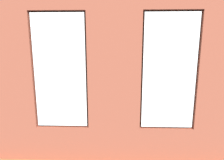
# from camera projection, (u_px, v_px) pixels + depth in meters

# --- Properties ---
(ground_plane) EXTENTS (6.85, 6.11, 0.10)m
(ground_plane) POSITION_uv_depth(u_px,v_px,m) (116.00, 112.00, 6.08)
(ground_plane) COLOR brown
(brick_wall_with_windows) EXTENTS (6.25, 0.30, 3.05)m
(brick_wall_with_windows) POSITION_uv_depth(u_px,v_px,m) (114.00, 85.00, 3.18)
(brick_wall_with_windows) COLOR brown
(brick_wall_with_windows) RESTS_ON ground_plane
(white_wall_right) EXTENTS (0.10, 5.11, 3.05)m
(white_wall_right) POSITION_uv_depth(u_px,v_px,m) (22.00, 68.00, 5.70)
(white_wall_right) COLOR silver
(white_wall_right) RESTS_ON ground_plane
(couch_by_window) EXTENTS (1.99, 0.87, 0.80)m
(couch_by_window) POSITION_uv_depth(u_px,v_px,m) (123.00, 128.00, 4.02)
(couch_by_window) COLOR black
(couch_by_window) RESTS_ON ground_plane
(couch_left) EXTENTS (1.00, 1.97, 0.80)m
(couch_left) POSITION_uv_depth(u_px,v_px,m) (187.00, 103.00, 5.91)
(couch_left) COLOR black
(couch_left) RESTS_ON ground_plane
(coffee_table) EXTENTS (1.34, 0.87, 0.42)m
(coffee_table) POSITION_uv_depth(u_px,v_px,m) (106.00, 97.00, 6.44)
(coffee_table) COLOR tan
(coffee_table) RESTS_ON ground_plane
(cup_ceramic) EXTENTS (0.08, 0.08, 0.09)m
(cup_ceramic) POSITION_uv_depth(u_px,v_px,m) (108.00, 96.00, 6.29)
(cup_ceramic) COLOR #4C4C51
(cup_ceramic) RESTS_ON coffee_table
(candle_jar) EXTENTS (0.08, 0.08, 0.11)m
(candle_jar) POSITION_uv_depth(u_px,v_px,m) (101.00, 94.00, 6.53)
(candle_jar) COLOR #B7333D
(candle_jar) RESTS_ON coffee_table
(table_plant_small) EXTENTS (0.12, 0.12, 0.21)m
(table_plant_small) POSITION_uv_depth(u_px,v_px,m) (116.00, 92.00, 6.55)
(table_plant_small) COLOR brown
(table_plant_small) RESTS_ON coffee_table
(remote_black) EXTENTS (0.15, 0.16, 0.02)m
(remote_black) POSITION_uv_depth(u_px,v_px,m) (106.00, 96.00, 6.43)
(remote_black) COLOR black
(remote_black) RESTS_ON coffee_table
(media_console) EXTENTS (1.28, 0.42, 0.48)m
(media_console) POSITION_uv_depth(u_px,v_px,m) (31.00, 107.00, 5.74)
(media_console) COLOR black
(media_console) RESTS_ON ground_plane
(tv_flatscreen) EXTENTS (1.23, 0.20, 0.82)m
(tv_flatscreen) POSITION_uv_depth(u_px,v_px,m) (29.00, 88.00, 5.62)
(tv_flatscreen) COLOR black
(tv_flatscreen) RESTS_ON media_console
(papasan_chair) EXTENTS (1.15, 1.15, 0.71)m
(papasan_chair) POSITION_uv_depth(u_px,v_px,m) (102.00, 86.00, 7.87)
(papasan_chair) COLOR olive
(papasan_chair) RESTS_ON ground_plane
(potted_plant_beside_window_right) EXTENTS (0.99, 1.00, 1.43)m
(potted_plant_beside_window_right) POSITION_uv_depth(u_px,v_px,m) (25.00, 102.00, 3.88)
(potted_plant_beside_window_right) COLOR brown
(potted_plant_beside_window_right) RESTS_ON ground_plane
(potted_plant_by_left_couch) EXTENTS (0.43, 0.43, 0.63)m
(potted_plant_by_left_couch) POSITION_uv_depth(u_px,v_px,m) (164.00, 90.00, 7.29)
(potted_plant_by_left_couch) COLOR #47423D
(potted_plant_by_left_couch) RESTS_ON ground_plane
(potted_plant_mid_room_small) EXTENTS (0.33, 0.33, 0.59)m
(potted_plant_mid_room_small) POSITION_uv_depth(u_px,v_px,m) (133.00, 93.00, 6.92)
(potted_plant_mid_room_small) COLOR #47423D
(potted_plant_mid_room_small) RESTS_ON ground_plane
(potted_plant_near_tv) EXTENTS (0.72, 0.81, 1.18)m
(potted_plant_near_tv) POSITION_uv_depth(u_px,v_px,m) (30.00, 108.00, 4.58)
(potted_plant_near_tv) COLOR #47423D
(potted_plant_near_tv) RESTS_ON ground_plane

